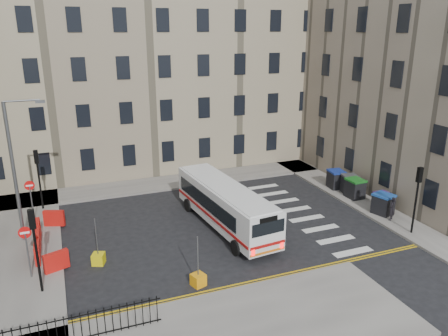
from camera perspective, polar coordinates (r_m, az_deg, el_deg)
ground at (r=28.33m, az=2.51°, el=-6.89°), size 120.00×120.00×0.00m
pavement_north at (r=34.48m, az=-12.56°, el=-2.57°), size 36.00×3.20×0.15m
pavement_east at (r=35.71m, az=13.21°, el=-1.90°), size 2.40×26.00×0.15m
pavement_west at (r=27.39m, az=-26.79°, el=-9.68°), size 6.00×22.00×0.15m
terrace_north at (r=39.28m, az=-16.56°, el=12.42°), size 38.30×10.80×17.20m
corner_east at (r=41.08m, az=25.30°, el=13.09°), size 17.80×24.30×19.20m
traffic_light_east at (r=27.74m, az=23.94°, el=-2.63°), size 0.28×0.22×4.10m
traffic_light_nw at (r=31.34m, az=-23.13°, el=-0.28°), size 0.28×0.22×4.10m
traffic_light_sw at (r=21.51m, az=-23.50°, el=-8.41°), size 0.28×0.22×4.10m
streetlamp at (r=26.69m, az=-25.77°, el=-0.32°), size 0.50×0.22×8.14m
no_entry_north at (r=29.71m, az=-23.96°, el=-2.96°), size 0.60×0.08×3.00m
no_entry_south at (r=23.23m, az=-24.43°, el=-8.74°), size 0.60×0.08×3.00m
roadworks_barriers at (r=26.50m, az=-22.37°, el=-8.59°), size 1.66×6.26×1.00m
iron_railings at (r=18.90m, az=-20.54°, el=-19.40°), size 7.80×0.04×1.20m
bus at (r=26.88m, az=0.12°, el=-4.70°), size 3.24×10.00×2.66m
wheelie_bin_a at (r=30.55m, az=20.07°, el=-4.43°), size 1.37×1.48×1.35m
wheelie_bin_b at (r=31.08m, az=20.04°, el=-4.17°), size 1.02×1.16×1.23m
wheelie_bin_c at (r=32.77m, az=16.73°, el=-2.55°), size 1.13×1.29×1.39m
wheelie_bin_d at (r=33.55m, az=16.12°, el=-2.04°), size 1.31×1.43×1.36m
wheelie_bin_e at (r=34.38m, az=14.41°, el=-1.41°), size 1.21×1.36×1.37m
pedestrian at (r=29.74m, az=21.07°, el=-4.97°), size 0.67×0.63×1.54m
bollard_yellow at (r=24.27m, az=-16.07°, el=-11.33°), size 0.78×0.78×0.60m
bollard_chevron at (r=21.67m, az=-3.38°, el=-14.38°), size 0.76×0.76×0.60m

